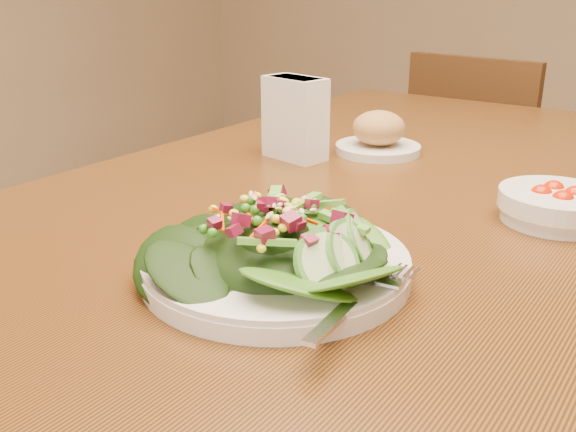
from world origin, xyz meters
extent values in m
cube|color=brown|center=(0.00, 0.00, 0.73)|extent=(0.90, 1.40, 0.04)
cylinder|color=#3E2410|center=(-0.39, 0.64, 0.35)|extent=(0.07, 0.07, 0.71)
cube|color=#3E2410|center=(-0.20, 1.04, 0.39)|extent=(0.43, 0.43, 0.04)
cylinder|color=#3E2410|center=(-0.01, 1.19, 0.19)|extent=(0.04, 0.04, 0.37)
cylinder|color=#3E2410|center=(-0.34, 1.23, 0.19)|extent=(0.04, 0.04, 0.37)
cylinder|color=#3E2410|center=(-0.05, 0.86, 0.19)|extent=(0.04, 0.04, 0.37)
cylinder|color=#3E2410|center=(-0.38, 0.90, 0.19)|extent=(0.04, 0.04, 0.37)
cube|color=#3E2410|center=(-0.22, 0.86, 0.62)|extent=(0.37, 0.07, 0.42)
cylinder|color=silver|center=(0.02, -0.34, 0.76)|extent=(0.26, 0.26, 0.02)
ellipsoid|color=black|center=(0.02, -0.34, 0.79)|extent=(0.18, 0.18, 0.04)
cube|color=silver|center=(0.14, -0.37, 0.77)|extent=(0.05, 0.18, 0.01)
cylinder|color=silver|center=(-0.11, 0.14, 0.76)|extent=(0.14, 0.14, 0.01)
ellipsoid|color=#A76F41|center=(-0.11, 0.14, 0.79)|extent=(0.09, 0.09, 0.06)
cylinder|color=silver|center=(0.21, -0.02, 0.77)|extent=(0.14, 0.14, 0.04)
sphere|color=red|center=(0.23, -0.02, 0.78)|extent=(0.03, 0.03, 0.03)
sphere|color=red|center=(0.20, -0.01, 0.78)|extent=(0.03, 0.03, 0.03)
sphere|color=red|center=(0.19, -0.03, 0.78)|extent=(0.03, 0.03, 0.03)
sphere|color=red|center=(0.22, -0.04, 0.78)|extent=(0.03, 0.03, 0.03)
cube|color=white|center=(-0.21, 0.03, 0.82)|extent=(0.11, 0.07, 0.13)
cube|color=white|center=(-0.21, 0.03, 0.83)|extent=(0.09, 0.06, 0.11)
camera|label=1|loc=(0.36, -0.80, 1.03)|focal=40.00mm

